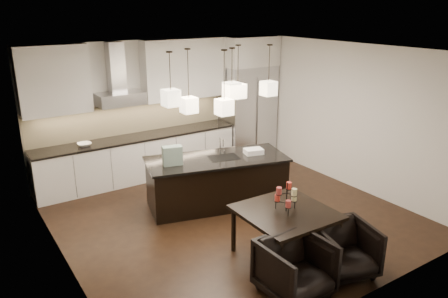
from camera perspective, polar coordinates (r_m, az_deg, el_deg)
floor at (r=7.65m, az=0.83°, el=-8.67°), size 5.50×5.50×0.02m
ceiling at (r=6.85m, az=0.94°, el=12.85°), size 5.50×5.50×0.02m
wall_back at (r=9.46m, az=-8.60°, el=5.53°), size 5.50×0.02×2.80m
wall_front at (r=5.22m, az=18.27°, el=-5.95°), size 5.50×0.02×2.80m
wall_left at (r=6.09m, az=-21.14°, el=-2.76°), size 0.02×5.50×2.80m
wall_right at (r=8.92m, az=15.76°, el=4.26°), size 0.02×5.50×2.80m
refrigerator at (r=10.25m, az=3.11°, el=4.84°), size 1.20×0.72×2.15m
fridge_panel at (r=10.02m, az=3.25°, el=12.65°), size 1.26×0.72×0.65m
lower_cabinets at (r=9.19m, az=-10.97°, el=-1.22°), size 4.21×0.62×0.88m
countertop at (r=9.05m, az=-11.14°, el=1.53°), size 4.21×0.66×0.04m
backsplash at (r=9.23m, az=-11.99°, el=3.96°), size 4.21×0.02×0.63m
upper_cab_left at (r=8.48m, az=-21.38°, el=8.35°), size 1.25×0.35×1.25m
upper_cab_right at (r=9.39m, az=-5.23°, el=10.38°), size 1.85×0.35×1.25m
hood_canopy at (r=8.79m, az=-13.41°, el=6.40°), size 0.90×0.52×0.24m
hood_chimney at (r=8.80m, az=-13.96°, el=10.34°), size 0.30×0.28×0.96m
fruit_bowl at (r=8.66m, az=-17.77°, el=0.57°), size 0.27×0.27×0.06m
island_body at (r=7.89m, az=-0.95°, el=-4.34°), size 2.57×1.54×0.85m
island_top at (r=7.73m, az=-0.96°, el=-1.32°), size 2.66×1.63×0.04m
faucet at (r=7.78m, az=-0.52°, el=0.38°), size 0.15×0.25×0.36m
tote_bag at (r=7.41m, az=-6.77°, el=-0.85°), size 0.36×0.25×0.33m
food_container at (r=7.94m, az=3.88°, el=-0.30°), size 0.37×0.31×0.10m
dining_table at (r=6.38m, az=7.96°, el=-10.94°), size 1.24×1.24×0.73m
candelabra at (r=6.12m, az=8.20°, el=-6.21°), size 0.36×0.36×0.43m
candle_a at (r=6.22m, az=9.14°, el=-6.26°), size 0.08×0.08×0.10m
candle_b at (r=6.18m, az=6.99°, el=-6.33°), size 0.08×0.08×0.10m
candle_c at (r=6.02m, az=8.40°, el=-7.09°), size 0.08×0.08×0.10m
candle_d at (r=6.20m, az=8.48°, el=-4.74°), size 0.08×0.08×0.10m
candle_e at (r=6.01m, az=7.20°, el=-5.43°), size 0.08×0.08×0.10m
candle_f at (r=6.00m, az=9.17°, el=-5.58°), size 0.08×0.08×0.10m
armchair_left at (r=5.66m, az=9.29°, el=-15.11°), size 0.80×0.83×0.74m
armchair_right at (r=6.20m, az=15.43°, el=-12.55°), size 0.92×0.94×0.70m
pendant_a at (r=6.86m, az=-6.95°, el=6.65°), size 0.24×0.24×0.26m
pendant_b at (r=7.33m, az=-4.61°, el=5.74°), size 0.24×0.24×0.26m
pendant_c at (r=7.41m, az=1.03°, el=7.71°), size 0.24×0.24×0.26m
pendant_d at (r=7.96m, az=1.81°, el=7.59°), size 0.24×0.24×0.26m
pendant_e at (r=8.05m, az=5.83°, el=7.88°), size 0.24×0.24×0.26m
pendant_f at (r=7.13m, az=0.02°, el=5.51°), size 0.24×0.24×0.26m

